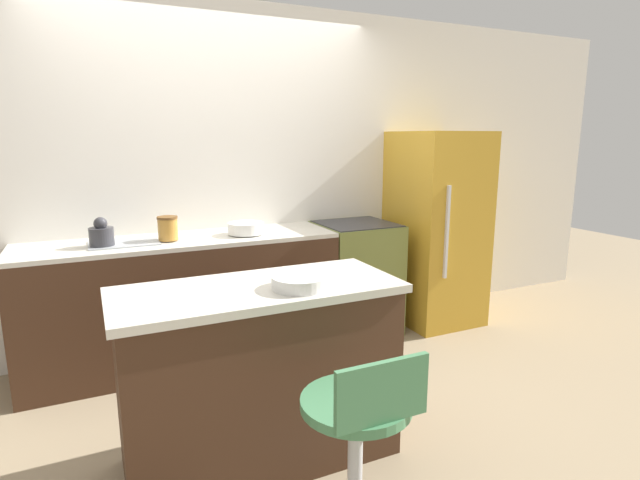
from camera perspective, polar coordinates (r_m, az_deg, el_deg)
The scene contains 11 objects.
ground_plane at distance 3.68m, azimuth -8.69°, elevation -14.35°, with size 14.00×14.00×0.00m, color #998466.
wall_back at distance 3.94m, azimuth -11.96°, elevation 6.98°, with size 8.00×0.06×2.60m.
back_counter at distance 3.73m, azimuth -15.13°, elevation -6.71°, with size 2.16×0.59×0.92m.
kitchen_island at distance 2.57m, azimuth -6.83°, elevation -14.95°, with size 1.36×0.59×0.91m.
oven_range at distance 4.18m, azimuth 4.12°, elevation -4.30°, with size 0.61×0.60×0.92m.
refrigerator at distance 4.46m, azimuth 13.09°, elevation 1.31°, with size 0.66×0.74×1.65m.
stool_chair at distance 2.10m, azimuth 4.42°, elevation -22.25°, with size 0.44×0.44×0.85m.
kettle at distance 3.50m, azimuth -23.71°, elevation 0.61°, with size 0.15×0.15×0.19m.
mixing_bowl at distance 3.66m, azimuth -8.47°, elevation 1.36°, with size 0.26×0.26×0.08m.
canister_jar at distance 3.54m, azimuth -17.01°, elevation 1.30°, with size 0.14×0.14×0.16m.
fruit_bowl at distance 2.35m, azimuth -2.32°, elevation -4.81°, with size 0.27×0.27×0.06m.
Camera 1 is at (-0.90, -3.18, 1.61)m, focal length 28.00 mm.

